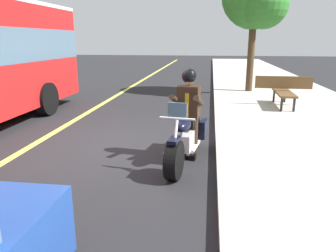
% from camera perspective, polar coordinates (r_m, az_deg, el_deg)
% --- Properties ---
extents(ground_plane, '(80.00, 80.00, 0.00)m').
position_cam_1_polar(ground_plane, '(7.08, -7.86, -3.39)').
color(ground_plane, black).
extents(lane_center_stripe, '(60.00, 0.16, 0.01)m').
position_cam_1_polar(lane_center_stripe, '(7.84, -22.12, -2.51)').
color(lane_center_stripe, '#E5DB4C').
rests_on(lane_center_stripe, ground_plane).
extents(motorcycle_main, '(2.22, 0.80, 1.26)m').
position_cam_1_polar(motorcycle_main, '(5.98, 3.25, -2.24)').
color(motorcycle_main, black).
rests_on(motorcycle_main, ground_plane).
extents(rider_main, '(0.68, 0.62, 1.74)m').
position_cam_1_polar(rider_main, '(6.01, 3.72, 3.60)').
color(rider_main, black).
rests_on(rider_main, ground_plane).
extents(bench_sidewalk, '(1.82, 1.80, 0.95)m').
position_cam_1_polar(bench_sidewalk, '(10.96, 20.13, 6.32)').
color(bench_sidewalk, brown).
rests_on(bench_sidewalk, sidewalk_curb).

